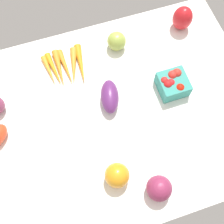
# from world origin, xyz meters

# --- Properties ---
(tablecloth) EXTENTS (1.04, 0.76, 0.02)m
(tablecloth) POSITION_xyz_m (0.00, 0.00, 0.01)
(tablecloth) COLOR white
(tablecloth) RESTS_ON ground
(bell_pepper_red) EXTENTS (0.08, 0.08, 0.10)m
(bell_pepper_red) POSITION_xyz_m (-0.37, -0.27, 0.07)
(bell_pepper_red) COLOR red
(bell_pepper_red) RESTS_ON tablecloth
(bell_pepper_orange) EXTENTS (0.11, 0.11, 0.08)m
(bell_pepper_orange) POSITION_xyz_m (0.05, 0.21, 0.06)
(bell_pepper_orange) COLOR orange
(bell_pepper_orange) RESTS_ON tablecloth
(red_onion_near_basket) EXTENTS (0.08, 0.08, 0.08)m
(red_onion_near_basket) POSITION_xyz_m (-0.05, 0.29, 0.06)
(red_onion_near_basket) COLOR #842849
(red_onion_near_basket) RESTS_ON tablecloth
(eggplant) EXTENTS (0.09, 0.13, 0.06)m
(eggplant) POSITION_xyz_m (-0.01, -0.05, 0.05)
(eggplant) COLOR #5B2662
(eggplant) RESTS_ON tablecloth
(carrot_bunch) EXTENTS (0.16, 0.17, 0.03)m
(carrot_bunch) POSITION_xyz_m (0.10, -0.22, 0.03)
(carrot_bunch) COLOR orange
(carrot_bunch) RESTS_ON tablecloth
(berry_basket) EXTENTS (0.10, 0.10, 0.07)m
(berry_basket) POSITION_xyz_m (-0.23, -0.03, 0.05)
(berry_basket) COLOR teal
(berry_basket) RESTS_ON tablecloth
(heirloom_tomato_green) EXTENTS (0.07, 0.07, 0.07)m
(heirloom_tomato_green) POSITION_xyz_m (-0.10, -0.26, 0.05)
(heirloom_tomato_green) COLOR #97AC45
(heirloom_tomato_green) RESTS_ON tablecloth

